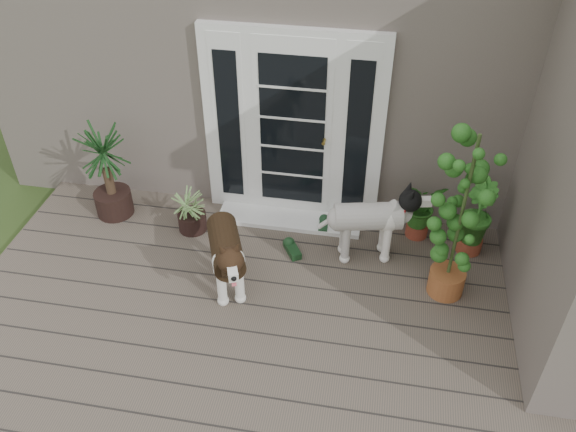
# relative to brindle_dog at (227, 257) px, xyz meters

# --- Properties ---
(deck) EXTENTS (6.20, 4.60, 0.12)m
(deck) POSITION_rel_brindle_dog_xyz_m (0.61, -0.86, -0.45)
(deck) COLOR #6B5B4C
(deck) RESTS_ON ground
(house_main) EXTENTS (7.40, 4.00, 3.10)m
(house_main) POSITION_rel_brindle_dog_xyz_m (0.61, 3.39, 1.04)
(house_main) COLOR #665E54
(house_main) RESTS_ON ground
(door_unit) EXTENTS (1.90, 0.14, 2.15)m
(door_unit) POSITION_rel_brindle_dog_xyz_m (0.41, 1.34, 0.69)
(door_unit) COLOR white
(door_unit) RESTS_ON deck
(door_step) EXTENTS (1.60, 0.40, 0.05)m
(door_step) POSITION_rel_brindle_dog_xyz_m (0.41, 1.14, -0.36)
(door_step) COLOR white
(door_step) RESTS_ON deck
(brindle_dog) EXTENTS (0.72, 1.02, 0.78)m
(brindle_dog) POSITION_rel_brindle_dog_xyz_m (0.00, 0.00, 0.00)
(brindle_dog) COLOR #302011
(brindle_dog) RESTS_ON deck
(white_dog) EXTENTS (0.97, 0.58, 0.76)m
(white_dog) POSITION_rel_brindle_dog_xyz_m (1.28, 0.70, -0.01)
(white_dog) COLOR white
(white_dog) RESTS_ON deck
(spider_plant) EXTENTS (0.60, 0.60, 0.55)m
(spider_plant) POSITION_rel_brindle_dog_xyz_m (-0.62, 0.81, -0.11)
(spider_plant) COLOR #88AE6B
(spider_plant) RESTS_ON deck
(yucca) EXTENTS (1.02, 1.02, 1.13)m
(yucca) POSITION_rel_brindle_dog_xyz_m (-1.58, 0.93, 0.18)
(yucca) COLOR black
(yucca) RESTS_ON deck
(herb_a) EXTENTS (0.64, 0.64, 0.58)m
(herb_a) POSITION_rel_brindle_dog_xyz_m (1.82, 1.14, -0.10)
(herb_a) COLOR #1B4D16
(herb_a) RESTS_ON deck
(herb_b) EXTENTS (0.47, 0.47, 0.64)m
(herb_b) POSITION_rel_brindle_dog_xyz_m (2.36, 0.99, -0.07)
(herb_b) COLOR #1B5E1B
(herb_b) RESTS_ON deck
(herb_c) EXTENTS (0.39, 0.39, 0.54)m
(herb_c) POSITION_rel_brindle_dog_xyz_m (2.94, 1.13, -0.12)
(herb_c) COLOR #1D5418
(herb_c) RESTS_ON deck
(sapling) EXTENTS (0.63, 0.63, 1.84)m
(sapling) POSITION_rel_brindle_dog_xyz_m (2.10, 0.32, 0.53)
(sapling) COLOR #235317
(sapling) RESTS_ON deck
(clog_left) EXTENTS (0.30, 0.35, 0.10)m
(clog_left) POSITION_rel_brindle_dog_xyz_m (0.53, 0.61, -0.34)
(clog_left) COLOR #153518
(clog_left) RESTS_ON deck
(clog_right) EXTENTS (0.15, 0.30, 0.09)m
(clog_right) POSITION_rel_brindle_dog_xyz_m (0.80, 1.08, -0.35)
(clog_right) COLOR #14331A
(clog_right) RESTS_ON deck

